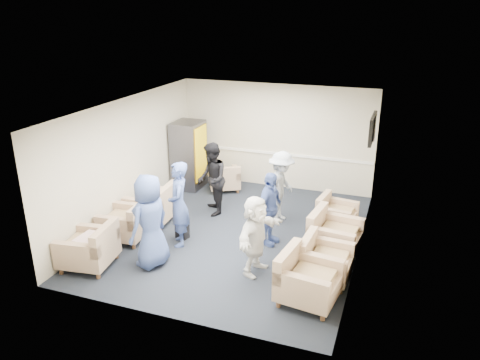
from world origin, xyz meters
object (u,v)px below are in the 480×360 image
(armchair_right_near, at_px, (305,281))
(person_mid_left, at_px, (179,204))
(armchair_left_mid, at_px, (128,224))
(person_back_right, at_px, (281,187))
(armchair_right_far, at_px, (334,215))
(armchair_left_far, at_px, (154,206))
(armchair_left_near, at_px, (91,249))
(person_mid_right, at_px, (269,209))
(person_front_left, at_px, (150,221))
(vending_machine, at_px, (189,155))
(person_front_right, at_px, (255,235))
(armchair_right_midnear, at_px, (323,262))
(armchair_corner, at_px, (225,179))
(person_back_left, at_px, (212,179))
(armchair_right_midfar, at_px, (332,236))

(armchair_right_near, distance_m, person_mid_left, 3.01)
(armchair_left_mid, height_order, armchair_right_near, armchair_right_near)
(armchair_right_near, bearing_deg, person_back_right, 30.40)
(armchair_right_far, bearing_deg, armchair_left_far, 113.76)
(armchair_right_far, bearing_deg, armchair_left_mid, 125.07)
(armchair_left_near, bearing_deg, person_mid_right, 116.91)
(person_front_left, bearing_deg, vending_machine, -150.50)
(person_front_right, bearing_deg, person_back_right, 14.75)
(armchair_left_mid, relative_size, armchair_right_near, 0.92)
(armchair_right_near, bearing_deg, person_mid_left, 76.75)
(person_front_left, bearing_deg, person_mid_left, -173.40)
(armchair_right_midnear, xyz_separation_m, armchair_corner, (-3.15, 3.33, -0.03))
(armchair_right_far, relative_size, armchair_corner, 0.83)
(armchair_right_near, height_order, person_back_left, person_back_left)
(armchair_corner, xyz_separation_m, person_back_left, (0.26, -1.43, 0.53))
(person_mid_left, relative_size, person_back_left, 1.03)
(armchair_right_far, bearing_deg, armchair_right_midnear, -168.17)
(armchair_left_far, relative_size, armchair_right_midfar, 0.95)
(armchair_left_near, bearing_deg, person_front_left, 105.62)
(armchair_left_near, distance_m, vending_machine, 4.31)
(armchair_right_far, relative_size, vending_machine, 0.49)
(armchair_right_far, xyz_separation_m, person_mid_left, (-2.79, -1.79, 0.56))
(armchair_left_near, bearing_deg, armchair_corner, 160.53)
(person_front_right, bearing_deg, person_mid_left, 84.98)
(armchair_right_near, height_order, armchair_right_midnear, armchair_right_near)
(armchair_left_far, height_order, person_back_right, person_back_right)
(armchair_right_midfar, relative_size, person_front_left, 0.58)
(armchair_left_mid, distance_m, armchair_right_near, 3.96)
(person_front_left, height_order, person_back_right, person_front_left)
(armchair_left_mid, distance_m, armchair_right_far, 4.35)
(person_front_right, bearing_deg, person_back_left, 50.55)
(armchair_right_far, xyz_separation_m, person_front_right, (-1.04, -2.29, 0.43))
(armchair_right_near, bearing_deg, armchair_left_near, 101.81)
(vending_machine, bearing_deg, armchair_right_midnear, -38.43)
(armchair_right_far, distance_m, armchair_corner, 3.26)
(armchair_right_far, bearing_deg, person_front_left, 140.96)
(person_back_left, xyz_separation_m, person_mid_right, (1.64, -0.98, -0.08))
(vending_machine, xyz_separation_m, person_back_left, (1.22, -1.36, -0.04))
(person_front_left, xyz_separation_m, person_mid_left, (0.12, 0.90, -0.02))
(armchair_right_near, relative_size, armchair_right_far, 1.20)
(armchair_right_midfar, height_order, person_mid_left, person_mid_left)
(vending_machine, relative_size, person_front_left, 1.00)
(armchair_right_near, relative_size, armchair_right_midnear, 1.16)
(armchair_right_near, xyz_separation_m, vending_machine, (-3.96, 4.01, 0.52))
(person_mid_right, bearing_deg, person_back_right, 15.61)
(armchair_right_far, bearing_deg, armchair_corner, 76.04)
(person_front_left, bearing_deg, armchair_right_midnear, 114.76)
(armchair_left_far, height_order, armchair_right_midfar, armchair_left_far)
(armchair_left_near, xyz_separation_m, armchair_right_midfar, (4.04, 1.98, 0.01))
(armchair_right_near, distance_m, person_front_right, 1.22)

